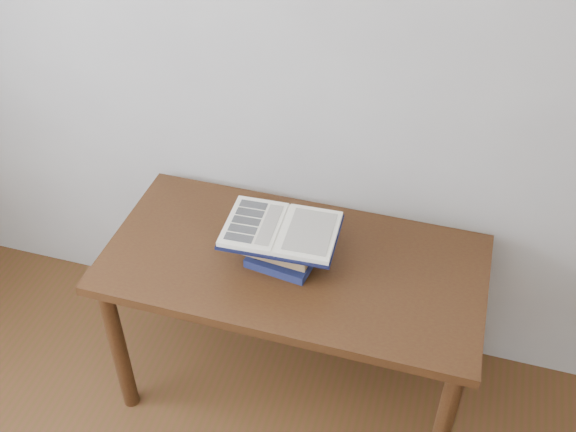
% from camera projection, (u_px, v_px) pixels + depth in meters
% --- Properties ---
extents(desk, '(1.30, 0.65, 0.70)m').
position_uv_depth(desk, '(293.00, 281.00, 2.36)').
color(desk, '#3F280F').
rests_on(desk, ground).
extents(book_stack, '(0.25, 0.20, 0.13)m').
position_uv_depth(book_stack, '(283.00, 247.00, 2.25)').
color(book_stack, '#181B49').
rests_on(book_stack, desk).
extents(open_book, '(0.39, 0.28, 0.03)m').
position_uv_depth(open_book, '(281.00, 230.00, 2.20)').
color(open_book, black).
rests_on(open_book, book_stack).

